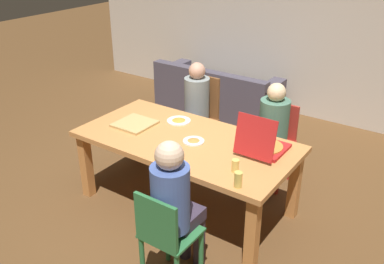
{
  "coord_description": "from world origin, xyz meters",
  "views": [
    {
      "loc": [
        2.11,
        -2.96,
        2.59
      ],
      "look_at": [
        0.0,
        0.1,
        0.79
      ],
      "focal_mm": 39.85,
      "sensor_mm": 36.0,
      "label": 1
    }
  ],
  "objects_px": {
    "dining_table": "(186,148)",
    "person_0": "(175,201)",
    "plate_0": "(194,141)",
    "drinking_glass_1": "(235,166)",
    "chair_1": "(201,115)",
    "person_2": "(271,128)",
    "couch": "(217,95)",
    "chair_0": "(165,236)",
    "pizza_box_0": "(135,124)",
    "plate_1": "(179,120)",
    "chair_2": "(275,142)",
    "pizza_box_1": "(263,146)",
    "person_1": "(193,106)",
    "drinking_glass_0": "(238,180)"
  },
  "relations": [
    {
      "from": "dining_table",
      "to": "person_1",
      "type": "xyz_separation_m",
      "value": [
        -0.48,
        0.83,
        0.04
      ]
    },
    {
      "from": "chair_2",
      "to": "plate_0",
      "type": "bearing_deg",
      "value": -113.17
    },
    {
      "from": "pizza_box_1",
      "to": "drinking_glass_1",
      "type": "bearing_deg",
      "value": -93.8
    },
    {
      "from": "chair_1",
      "to": "person_2",
      "type": "bearing_deg",
      "value": -9.58
    },
    {
      "from": "person_0",
      "to": "pizza_box_0",
      "type": "xyz_separation_m",
      "value": [
        -1.12,
        0.82,
        0.03
      ]
    },
    {
      "from": "person_2",
      "to": "drinking_glass_0",
      "type": "xyz_separation_m",
      "value": [
        0.31,
        -1.27,
        0.14
      ]
    },
    {
      "from": "pizza_box_0",
      "to": "pizza_box_1",
      "type": "bearing_deg",
      "value": 10.07
    },
    {
      "from": "person_1",
      "to": "pizza_box_0",
      "type": "distance_m",
      "value": 0.88
    },
    {
      "from": "plate_0",
      "to": "drinking_glass_1",
      "type": "bearing_deg",
      "value": -23.15
    },
    {
      "from": "person_1",
      "to": "plate_0",
      "type": "height_order",
      "value": "person_1"
    },
    {
      "from": "person_2",
      "to": "drinking_glass_1",
      "type": "xyz_separation_m",
      "value": [
        0.18,
        -1.08,
        0.13
      ]
    },
    {
      "from": "chair_0",
      "to": "couch",
      "type": "relative_size",
      "value": 0.47
    },
    {
      "from": "chair_1",
      "to": "chair_2",
      "type": "relative_size",
      "value": 1.13
    },
    {
      "from": "pizza_box_0",
      "to": "person_2",
      "type": "bearing_deg",
      "value": 37.49
    },
    {
      "from": "chair_2",
      "to": "plate_0",
      "type": "distance_m",
      "value": 1.09
    },
    {
      "from": "chair_0",
      "to": "plate_1",
      "type": "distance_m",
      "value": 1.53
    },
    {
      "from": "drinking_glass_1",
      "to": "person_1",
      "type": "bearing_deg",
      "value": 136.88
    },
    {
      "from": "pizza_box_1",
      "to": "drinking_glass_0",
      "type": "xyz_separation_m",
      "value": [
        0.1,
        -0.64,
        0.01
      ]
    },
    {
      "from": "chair_2",
      "to": "pizza_box_1",
      "type": "bearing_deg",
      "value": -74.81
    },
    {
      "from": "person_1",
      "to": "chair_2",
      "type": "xyz_separation_m",
      "value": [
        0.99,
        0.12,
        -0.23
      ]
    },
    {
      "from": "dining_table",
      "to": "pizza_box_1",
      "type": "bearing_deg",
      "value": 15.23
    },
    {
      "from": "dining_table",
      "to": "pizza_box_1",
      "type": "distance_m",
      "value": 0.76
    },
    {
      "from": "dining_table",
      "to": "chair_2",
      "type": "relative_size",
      "value": 2.39
    },
    {
      "from": "dining_table",
      "to": "person_0",
      "type": "bearing_deg",
      "value": -59.44
    },
    {
      "from": "pizza_box_1",
      "to": "chair_1",
      "type": "bearing_deg",
      "value": 146.54
    },
    {
      "from": "person_0",
      "to": "drinking_glass_0",
      "type": "height_order",
      "value": "person_0"
    },
    {
      "from": "chair_1",
      "to": "person_2",
      "type": "height_order",
      "value": "person_2"
    },
    {
      "from": "chair_2",
      "to": "drinking_glass_1",
      "type": "relative_size",
      "value": 7.94
    },
    {
      "from": "person_2",
      "to": "couch",
      "type": "relative_size",
      "value": 0.62
    },
    {
      "from": "person_1",
      "to": "plate_1",
      "type": "xyz_separation_m",
      "value": [
        0.19,
        -0.54,
        0.07
      ]
    },
    {
      "from": "chair_0",
      "to": "pizza_box_0",
      "type": "xyz_separation_m",
      "value": [
        -1.12,
        0.95,
        0.28
      ]
    },
    {
      "from": "plate_1",
      "to": "person_0",
      "type": "bearing_deg",
      "value": -54.96
    },
    {
      "from": "chair_0",
      "to": "person_1",
      "type": "height_order",
      "value": "person_1"
    },
    {
      "from": "plate_0",
      "to": "couch",
      "type": "distance_m",
      "value": 2.58
    },
    {
      "from": "person_2",
      "to": "plate_0",
      "type": "distance_m",
      "value": 0.93
    },
    {
      "from": "chair_2",
      "to": "drinking_glass_0",
      "type": "height_order",
      "value": "drinking_glass_0"
    },
    {
      "from": "pizza_box_0",
      "to": "plate_1",
      "type": "bearing_deg",
      "value": 45.91
    },
    {
      "from": "couch",
      "to": "chair_1",
      "type": "bearing_deg",
      "value": -66.68
    },
    {
      "from": "person_2",
      "to": "pizza_box_1",
      "type": "bearing_deg",
      "value": -71.69
    },
    {
      "from": "chair_1",
      "to": "person_1",
      "type": "distance_m",
      "value": 0.23
    },
    {
      "from": "pizza_box_0",
      "to": "plate_0",
      "type": "distance_m",
      "value": 0.71
    },
    {
      "from": "couch",
      "to": "chair_2",
      "type": "bearing_deg",
      "value": -40.26
    },
    {
      "from": "plate_0",
      "to": "chair_0",
      "type": "bearing_deg",
      "value": -67.08
    },
    {
      "from": "person_0",
      "to": "plate_1",
      "type": "relative_size",
      "value": 5.07
    },
    {
      "from": "chair_1",
      "to": "drinking_glass_1",
      "type": "bearing_deg",
      "value": -46.93
    },
    {
      "from": "person_0",
      "to": "chair_2",
      "type": "xyz_separation_m",
      "value": [
        -0.0,
        1.82,
        -0.27
      ]
    },
    {
      "from": "person_2",
      "to": "drinking_glass_1",
      "type": "bearing_deg",
      "value": -80.75
    },
    {
      "from": "pizza_box_1",
      "to": "drinking_glass_1",
      "type": "xyz_separation_m",
      "value": [
        -0.03,
        -0.46,
        0.0
      ]
    },
    {
      "from": "person_0",
      "to": "plate_0",
      "type": "relative_size",
      "value": 6.15
    },
    {
      "from": "chair_2",
      "to": "plate_0",
      "type": "xyz_separation_m",
      "value": [
        -0.41,
        -0.97,
        0.3
      ]
    }
  ]
}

